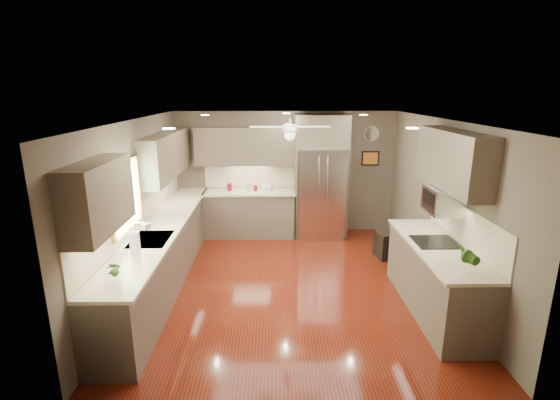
{
  "coord_description": "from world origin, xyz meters",
  "views": [
    {
      "loc": [
        -0.26,
        -5.73,
        2.91
      ],
      "look_at": [
        -0.14,
        0.6,
        1.18
      ],
      "focal_mm": 26.0,
      "sensor_mm": 36.0,
      "label": 1
    }
  ],
  "objects_px": {
    "microwave": "(444,200)",
    "soap_bottle": "(146,226)",
    "canister_c": "(249,187)",
    "potted_plant_right": "(466,255)",
    "potted_plant_left": "(113,269)",
    "canister_a": "(230,187)",
    "refrigerator": "(321,179)",
    "canister_d": "(255,188)",
    "bowl": "(267,190)",
    "stool": "(388,245)",
    "paper_towel": "(135,243)"
  },
  "relations": [
    {
      "from": "canister_d",
      "to": "potted_plant_right",
      "type": "xyz_separation_m",
      "value": [
        2.51,
        -3.76,
        0.12
      ]
    },
    {
      "from": "canister_a",
      "to": "refrigerator",
      "type": "relative_size",
      "value": 0.06
    },
    {
      "from": "refrigerator",
      "to": "soap_bottle",
      "type": "bearing_deg",
      "value": -139.44
    },
    {
      "from": "paper_towel",
      "to": "bowl",
      "type": "bearing_deg",
      "value": 63.46
    },
    {
      "from": "canister_a",
      "to": "soap_bottle",
      "type": "height_order",
      "value": "soap_bottle"
    },
    {
      "from": "soap_bottle",
      "to": "refrigerator",
      "type": "bearing_deg",
      "value": 40.56
    },
    {
      "from": "microwave",
      "to": "potted_plant_right",
      "type": "bearing_deg",
      "value": -96.88
    },
    {
      "from": "canister_d",
      "to": "bowl",
      "type": "distance_m",
      "value": 0.25
    },
    {
      "from": "canister_a",
      "to": "refrigerator",
      "type": "xyz_separation_m",
      "value": [
        1.83,
        -0.06,
        0.17
      ]
    },
    {
      "from": "potted_plant_right",
      "to": "refrigerator",
      "type": "xyz_separation_m",
      "value": [
        -1.21,
        3.71,
        0.07
      ]
    },
    {
      "from": "microwave",
      "to": "soap_bottle",
      "type": "bearing_deg",
      "value": 175.25
    },
    {
      "from": "canister_c",
      "to": "paper_towel",
      "type": "bearing_deg",
      "value": -110.88
    },
    {
      "from": "potted_plant_left",
      "to": "potted_plant_right",
      "type": "bearing_deg",
      "value": 3.2
    },
    {
      "from": "soap_bottle",
      "to": "potted_plant_right",
      "type": "height_order",
      "value": "potted_plant_right"
    },
    {
      "from": "bowl",
      "to": "canister_d",
      "type": "bearing_deg",
      "value": 171.56
    },
    {
      "from": "canister_a",
      "to": "soap_bottle",
      "type": "distance_m",
      "value": 2.61
    },
    {
      "from": "canister_c",
      "to": "potted_plant_right",
      "type": "relative_size",
      "value": 0.53
    },
    {
      "from": "canister_c",
      "to": "refrigerator",
      "type": "height_order",
      "value": "refrigerator"
    },
    {
      "from": "canister_c",
      "to": "potted_plant_left",
      "type": "xyz_separation_m",
      "value": [
        -1.21,
        -3.95,
        0.05
      ]
    },
    {
      "from": "canister_d",
      "to": "refrigerator",
      "type": "distance_m",
      "value": 1.32
    },
    {
      "from": "refrigerator",
      "to": "canister_a",
      "type": "bearing_deg",
      "value": 178.04
    },
    {
      "from": "canister_a",
      "to": "potted_plant_right",
      "type": "height_order",
      "value": "potted_plant_right"
    },
    {
      "from": "refrigerator",
      "to": "paper_towel",
      "type": "height_order",
      "value": "refrigerator"
    },
    {
      "from": "canister_d",
      "to": "stool",
      "type": "height_order",
      "value": "canister_d"
    },
    {
      "from": "canister_a",
      "to": "soap_bottle",
      "type": "relative_size",
      "value": 0.85
    },
    {
      "from": "soap_bottle",
      "to": "stool",
      "type": "bearing_deg",
      "value": 17.23
    },
    {
      "from": "potted_plant_left",
      "to": "bowl",
      "type": "bearing_deg",
      "value": 68.1
    },
    {
      "from": "potted_plant_left",
      "to": "canister_a",
      "type": "bearing_deg",
      "value": 78.32
    },
    {
      "from": "stool",
      "to": "potted_plant_left",
      "type": "bearing_deg",
      "value": -143.68
    },
    {
      "from": "soap_bottle",
      "to": "paper_towel",
      "type": "xyz_separation_m",
      "value": [
        0.11,
        -0.81,
        0.05
      ]
    },
    {
      "from": "canister_c",
      "to": "bowl",
      "type": "bearing_deg",
      "value": -1.56
    },
    {
      "from": "potted_plant_right",
      "to": "paper_towel",
      "type": "relative_size",
      "value": 1.16
    },
    {
      "from": "refrigerator",
      "to": "stool",
      "type": "relative_size",
      "value": 5.21
    },
    {
      "from": "microwave",
      "to": "bowl",
      "type": "bearing_deg",
      "value": 131.29
    },
    {
      "from": "microwave",
      "to": "stool",
      "type": "bearing_deg",
      "value": 98.37
    },
    {
      "from": "refrigerator",
      "to": "microwave",
      "type": "xyz_separation_m",
      "value": [
        1.33,
        -2.71,
        0.29
      ]
    },
    {
      "from": "bowl",
      "to": "stool",
      "type": "relative_size",
      "value": 0.51
    },
    {
      "from": "canister_c",
      "to": "potted_plant_left",
      "type": "distance_m",
      "value": 4.13
    },
    {
      "from": "canister_c",
      "to": "canister_d",
      "type": "bearing_deg",
      "value": 10.96
    },
    {
      "from": "refrigerator",
      "to": "paper_towel",
      "type": "xyz_separation_m",
      "value": [
        -2.66,
        -3.18,
        -0.11
      ]
    },
    {
      "from": "canister_c",
      "to": "canister_d",
      "type": "height_order",
      "value": "canister_c"
    },
    {
      "from": "bowl",
      "to": "stool",
      "type": "xyz_separation_m",
      "value": [
        2.17,
        -1.18,
        -0.73
      ]
    },
    {
      "from": "canister_d",
      "to": "potted_plant_right",
      "type": "height_order",
      "value": "potted_plant_right"
    },
    {
      "from": "potted_plant_left",
      "to": "refrigerator",
      "type": "distance_m",
      "value": 4.74
    },
    {
      "from": "bowl",
      "to": "potted_plant_right",
      "type": "bearing_deg",
      "value": -58.64
    },
    {
      "from": "canister_d",
      "to": "bowl",
      "type": "bearing_deg",
      "value": -8.44
    },
    {
      "from": "canister_c",
      "to": "microwave",
      "type": "distance_m",
      "value": 3.91
    },
    {
      "from": "soap_bottle",
      "to": "canister_c",
      "type": "bearing_deg",
      "value": 60.97
    },
    {
      "from": "canister_a",
      "to": "refrigerator",
      "type": "height_order",
      "value": "refrigerator"
    },
    {
      "from": "canister_c",
      "to": "paper_towel",
      "type": "height_order",
      "value": "paper_towel"
    }
  ]
}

